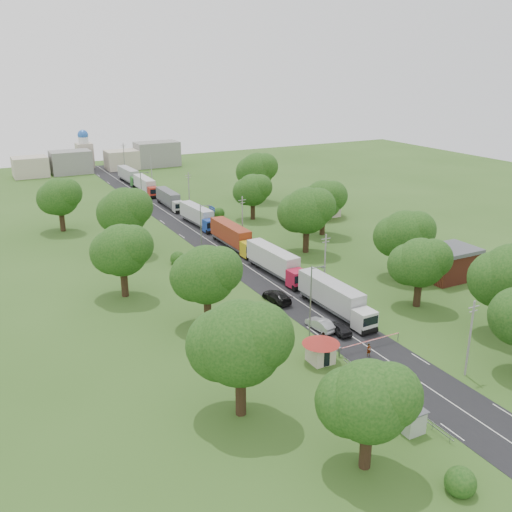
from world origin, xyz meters
TOP-DOWN VIEW (x-y plane):
  - ground at (0.00, 0.00)m, footprint 260.00×260.00m
  - road at (0.00, 20.00)m, footprint 8.00×200.00m
  - boom_barrier at (-1.36, -25.00)m, footprint 9.22×0.35m
  - guard_booth at (-7.20, -25.00)m, footprint 4.40×4.40m
  - kiosk at (-7.00, -40.00)m, footprint 2.30×2.30m
  - guard_rail at (-5.00, -35.00)m, footprint 0.10×17.00m
  - info_sign at (5.20, 35.00)m, footprint 0.12×3.10m
  - pole_0 at (5.50, -35.00)m, footprint 1.60×0.24m
  - pole_1 at (5.50, -7.00)m, footprint 1.60×0.24m
  - pole_2 at (5.50, 21.00)m, footprint 1.60×0.24m
  - pole_3 at (5.50, 49.00)m, footprint 1.60×0.24m
  - pole_4 at (5.50, 77.00)m, footprint 1.60×0.24m
  - pole_5 at (5.50, 105.00)m, footprint 1.60×0.24m
  - lamp_0 at (-5.35, -20.00)m, footprint 2.03×0.22m
  - lamp_1 at (-5.35, 15.00)m, footprint 2.03×0.22m
  - lamp_2 at (-5.35, 50.00)m, footprint 2.03×0.22m
  - tree_2 at (13.99, -17.86)m, footprint 8.00×8.00m
  - tree_3 at (19.99, -7.84)m, footprint 8.80×8.80m
  - tree_4 at (12.99, 10.17)m, footprint 9.60×9.60m
  - tree_5 at (21.99, 18.16)m, footprint 8.80×8.80m
  - tree_6 at (14.99, 35.14)m, footprint 8.00×8.00m
  - tree_7 at (23.99, 50.17)m, footprint 9.60×9.60m
  - tree_8 at (-14.01, -41.86)m, footprint 8.00×8.00m
  - tree_9 at (-20.01, -29.83)m, footprint 9.60×9.60m
  - tree_10 at (-15.01, -9.84)m, footprint 8.80×8.80m
  - tree_11 at (-22.01, 5.16)m, footprint 8.80×8.80m
  - tree_12 at (-16.01, 25.17)m, footprint 9.60×9.60m
  - tree_13 at (-24.01, 45.16)m, footprint 8.80×8.80m
  - house_brick at (26.00, -12.00)m, footprint 8.60×6.60m
  - house_cream at (30.00, 30.00)m, footprint 10.08×10.08m
  - distant_town at (0.68, 110.00)m, footprint 52.00×8.00m
  - church at (-4.00, 118.00)m, footprint 5.00×5.00m
  - truck_0 at (2.21, -14.44)m, footprint 2.93×15.39m
  - truck_1 at (2.26, 2.29)m, footprint 3.23×15.46m
  - truck_2 at (2.34, 18.63)m, footprint 2.77×15.47m
  - truck_3 at (2.37, 35.87)m, footprint 3.24×14.56m
  - truck_4 at (2.37, 54.10)m, footprint 2.48×13.95m
  - truck_5 at (1.95, 71.52)m, footprint 2.57×14.76m
  - truck_6 at (1.87, 86.96)m, footprint 2.99×14.79m
  - car_lane_front at (-1.00, -20.00)m, footprint 1.95×4.36m
  - car_lane_mid at (-2.50, -18.00)m, footprint 2.08×4.76m
  - car_lane_rear at (-3.00, -7.35)m, footprint 2.57×5.71m
  - car_verge_near at (5.50, 12.05)m, footprint 2.71×5.39m
  - car_verge_far at (5.50, 32.01)m, footprint 1.71×4.19m
  - pedestrian_near at (-1.38, -26.57)m, footprint 0.60×0.42m
  - pedestrian_booth at (-4.80, -22.00)m, footprint 0.86×1.01m

SIDE VIEW (x-z plane):
  - ground at x=0.00m, z-range 0.00..0.00m
  - road at x=0.00m, z-range -0.02..0.02m
  - guard_rail at x=-5.00m, z-range -0.85..0.85m
  - car_verge_far at x=5.50m, z-range 0.00..1.42m
  - car_lane_front at x=-1.00m, z-range 0.00..1.46m
  - car_verge_near at x=5.50m, z-range 0.00..1.46m
  - car_lane_mid at x=-2.50m, z-range 0.00..1.52m
  - pedestrian_near at x=-1.38m, z-range 0.00..1.59m
  - car_lane_rear at x=-3.00m, z-range 0.00..1.63m
  - boom_barrier at x=-1.36m, z-range 0.30..1.48m
  - pedestrian_booth at x=-4.80m, z-range 0.00..1.84m
  - kiosk at x=-7.00m, z-range 0.02..2.43m
  - truck_4 at x=2.37m, z-range 0.12..3.98m
  - truck_3 at x=2.37m, z-range 0.12..4.14m
  - guard_booth at x=-7.20m, z-range 0.44..3.89m
  - truck_6 at x=1.87m, z-range 0.12..4.21m
  - truck_5 at x=1.95m, z-range 0.12..4.22m
  - truck_0 at x=2.21m, z-range 0.13..4.39m
  - truck_1 at x=2.26m, z-range 0.13..4.40m
  - truck_2 at x=2.34m, z-range 0.13..4.42m
  - house_brick at x=26.00m, z-range 0.05..5.25m
  - info_sign at x=5.20m, z-range 0.95..5.05m
  - distant_town at x=0.68m, z-range -0.51..7.49m
  - house_cream at x=30.00m, z-range 0.74..6.54m
  - pole_0 at x=5.50m, z-range 0.18..9.18m
  - pole_1 at x=5.50m, z-range 0.18..9.18m
  - pole_2 at x=5.50m, z-range 0.18..9.18m
  - pole_3 at x=5.50m, z-range 0.18..9.18m
  - pole_4 at x=5.50m, z-range 0.18..9.18m
  - pole_5 at x=5.50m, z-range 0.18..9.18m
  - church at x=-4.00m, z-range -0.76..11.54m
  - lamp_0 at x=-5.35m, z-range 0.55..10.55m
  - lamp_1 at x=-5.35m, z-range 0.55..10.55m
  - lamp_2 at x=-5.35m, z-range 0.55..10.55m
  - tree_2 at x=13.99m, z-range 1.55..11.65m
  - tree_6 at x=14.99m, z-range 1.55..11.65m
  - tree_8 at x=-14.01m, z-range 1.55..11.65m
  - tree_3 at x=19.99m, z-range 1.69..12.76m
  - tree_5 at x=21.99m, z-range 1.69..12.76m
  - tree_10 at x=-15.01m, z-range 1.69..12.76m
  - tree_11 at x=-22.01m, z-range 1.69..12.76m
  - tree_13 at x=-24.01m, z-range 1.69..12.76m
  - tree_4 at x=12.99m, z-range 1.83..13.88m
  - tree_7 at x=23.99m, z-range 1.83..13.88m
  - tree_9 at x=-20.01m, z-range 1.83..13.88m
  - tree_12 at x=-16.01m, z-range 1.83..13.88m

